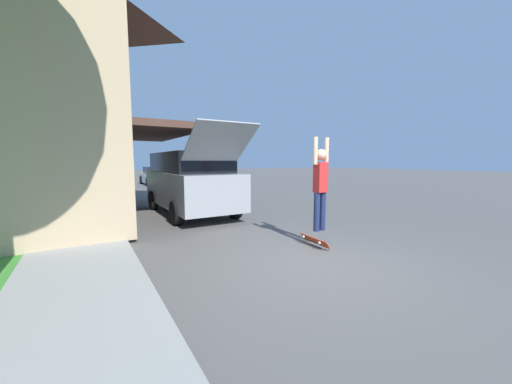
{
  "coord_description": "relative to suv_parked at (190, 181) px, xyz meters",
  "views": [
    {
      "loc": [
        -3.46,
        -3.75,
        1.84
      ],
      "look_at": [
        0.23,
        2.33,
        1.07
      ],
      "focal_mm": 20.0,
      "sensor_mm": 36.0,
      "label": 1
    }
  ],
  "objects": [
    {
      "name": "skateboarder",
      "position": [
        1.17,
        -5.19,
        0.22
      ],
      "size": [
        0.41,
        0.23,
        2.0
      ],
      "color": "#192347",
      "rests_on": "ground_plane"
    },
    {
      "name": "suv_parked",
      "position": [
        0.0,
        0.0,
        0.0
      ],
      "size": [
        2.12,
        5.77,
        2.82
      ],
      "color": "gray",
      "rests_on": "ground_plane"
    },
    {
      "name": "ground_plane",
      "position": [
        0.3,
        -5.92,
        -1.15
      ],
      "size": [
        120.0,
        120.0,
        0.0
      ],
      "primitive_type": "plane",
      "color": "#54514F"
    },
    {
      "name": "skateboard",
      "position": [
        1.03,
        -5.19,
        -1.03
      ],
      "size": [
        0.21,
        0.83,
        0.24
      ],
      "color": "#B73D23",
      "rests_on": "ground_plane"
    },
    {
      "name": "sidewalk",
      "position": [
        -3.3,
        0.08,
        -1.1
      ],
      "size": [
        1.8,
        80.0,
        0.1
      ],
      "color": "gray",
      "rests_on": "ground_plane"
    },
    {
      "name": "car_down_street",
      "position": [
        1.69,
        13.51,
        -0.49
      ],
      "size": [
        1.9,
        4.4,
        1.41
      ],
      "color": "silver",
      "rests_on": "ground_plane"
    }
  ]
}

